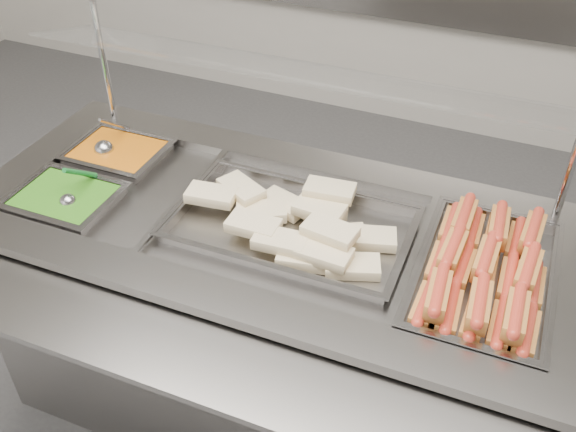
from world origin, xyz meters
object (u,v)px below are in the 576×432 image
at_px(ladle, 105,148).
at_px(serving_spoon, 71,197).
at_px(sneeze_guard, 301,75).
at_px(pan_wraps, 291,230).
at_px(steam_counter, 274,322).
at_px(pan_hotdogs, 483,283).

relative_size(ladle, serving_spoon, 1.08).
height_order(sneeze_guard, pan_wraps, sneeze_guard).
height_order(steam_counter, pan_hotdogs, pan_hotdogs).
relative_size(pan_hotdogs, pan_wraps, 0.81).
height_order(steam_counter, serving_spoon, serving_spoon).
bearing_deg(steam_counter, ladle, 170.18).
xyz_separation_m(pan_hotdogs, pan_wraps, (-0.50, -0.01, 0.01)).
relative_size(pan_hotdogs, ladle, 2.92).
bearing_deg(ladle, sneeze_guard, 8.30).
xyz_separation_m(steam_counter, pan_wraps, (0.05, 0.00, 0.38)).
bearing_deg(ladle, serving_spoon, -75.01).
bearing_deg(serving_spoon, pan_wraps, 13.49).
relative_size(steam_counter, pan_hotdogs, 3.41).
height_order(steam_counter, sneeze_guard, sneeze_guard).
bearing_deg(serving_spoon, sneeze_guard, 31.90).
xyz_separation_m(sneeze_guard, pan_hotdogs, (0.56, -0.18, -0.36)).
distance_m(pan_hotdogs, ladle, 1.17).
bearing_deg(pan_hotdogs, serving_spoon, -172.13).
relative_size(sneeze_guard, serving_spoon, 9.38).
xyz_separation_m(pan_wraps, serving_spoon, (-0.60, -0.14, 0.03)).
bearing_deg(sneeze_guard, ladle, -171.70).
distance_m(steam_counter, ladle, 0.74).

